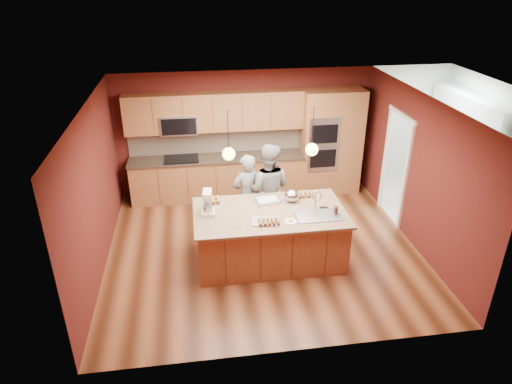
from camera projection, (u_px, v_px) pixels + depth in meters
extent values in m
plane|color=#452210|center=(263.00, 248.00, 8.29)|extent=(5.50, 5.50, 0.00)
plane|color=silver|center=(264.00, 102.00, 7.09)|extent=(5.50, 5.50, 0.00)
plane|color=#4E1814|center=(245.00, 133.00, 9.91)|extent=(5.50, 0.00, 5.50)
plane|color=#4E1814|center=(296.00, 267.00, 5.47)|extent=(5.50, 0.00, 5.50)
plane|color=#4E1814|center=(95.00, 191.00, 7.33)|extent=(0.00, 5.00, 5.00)
plane|color=#4E1814|center=(417.00, 171.00, 8.05)|extent=(0.00, 5.00, 5.00)
cube|color=brown|center=(218.00, 178.00, 9.96)|extent=(3.70, 0.60, 0.90)
cube|color=#30221D|center=(217.00, 158.00, 9.74)|extent=(3.74, 0.64, 0.04)
cube|color=beige|center=(215.00, 140.00, 9.87)|extent=(3.70, 0.03, 0.56)
cube|color=brown|center=(215.00, 112.00, 9.42)|extent=(3.70, 0.36, 0.80)
cube|color=black|center=(181.00, 159.00, 9.62)|extent=(0.72, 0.52, 0.03)
cube|color=#B6B8BE|center=(179.00, 124.00, 9.40)|extent=(0.76, 0.40, 0.40)
cube|color=brown|center=(320.00, 142.00, 9.94)|extent=(0.80, 0.60, 2.30)
cube|color=#B6B8BE|center=(324.00, 145.00, 9.65)|extent=(0.66, 0.04, 1.20)
cube|color=brown|center=(348.00, 141.00, 10.02)|extent=(0.50, 0.60, 2.30)
plane|color=beige|center=(421.00, 204.00, 9.83)|extent=(2.60, 2.60, 0.00)
plane|color=beige|center=(473.00, 143.00, 9.34)|extent=(0.00, 2.70, 2.70)
cube|color=white|center=(470.00, 115.00, 9.05)|extent=(0.35, 2.40, 0.75)
cylinder|color=black|center=(228.00, 132.00, 6.87)|extent=(0.01, 0.01, 0.70)
sphere|color=#FFBD44|center=(229.00, 154.00, 7.02)|extent=(0.20, 0.20, 0.20)
cylinder|color=black|center=(313.00, 128.00, 7.04)|extent=(0.01, 0.01, 0.70)
sphere|color=#FFBD44|center=(312.00, 149.00, 7.19)|extent=(0.20, 0.20, 0.20)
cube|color=brown|center=(269.00, 237.00, 7.80)|extent=(2.43, 1.32, 0.89)
cube|color=tan|center=(270.00, 213.00, 7.59)|extent=(2.53, 1.42, 0.04)
cube|color=#B6B8BE|center=(318.00, 220.00, 7.49)|extent=(0.73, 0.43, 0.18)
imported|color=black|center=(247.00, 195.00, 8.46)|extent=(0.67, 0.54, 1.58)
imported|color=slate|center=(268.00, 189.00, 8.47)|extent=(1.03, 0.91, 1.77)
cube|color=white|center=(208.00, 212.00, 7.50)|extent=(0.24, 0.30, 0.06)
cube|color=white|center=(207.00, 200.00, 7.53)|extent=(0.11, 0.10, 0.28)
cube|color=white|center=(207.00, 194.00, 7.38)|extent=(0.16, 0.29, 0.11)
cylinder|color=#B7B9BE|center=(208.00, 209.00, 7.43)|extent=(0.16, 0.16, 0.15)
cube|color=silver|center=(268.00, 201.00, 7.90)|extent=(0.44, 0.35, 0.03)
cube|color=silver|center=(268.00, 200.00, 7.89)|extent=(0.38, 0.29, 0.02)
cube|color=#B6B8BE|center=(266.00, 221.00, 7.29)|extent=(0.48, 0.36, 0.02)
ellipsoid|color=#B7B9BE|center=(292.00, 196.00, 7.88)|extent=(0.26, 0.26, 0.22)
cylinder|color=white|center=(290.00, 222.00, 7.27)|extent=(0.20, 0.20, 0.01)
cylinder|color=#3B1F14|center=(336.00, 210.00, 7.48)|extent=(0.07, 0.07, 0.13)
cube|color=black|center=(324.00, 208.00, 7.70)|extent=(0.14, 0.08, 0.01)
cube|color=white|center=(458.00, 192.00, 9.36)|extent=(0.64, 0.66, 0.89)
cube|color=white|center=(441.00, 177.00, 9.91)|extent=(0.74, 0.76, 0.99)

